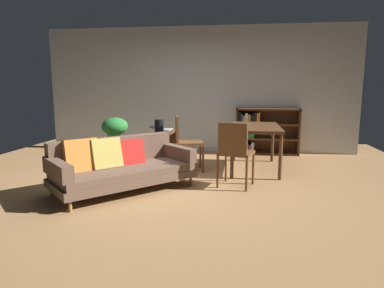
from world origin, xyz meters
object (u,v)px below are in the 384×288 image
Objects in this scene: open_laptop at (162,129)px; potted_floor_plant at (115,132)px; dining_chair_far at (185,140)px; dining_chair_near at (235,150)px; fabric_couch at (119,165)px; dining_table at (255,130)px; bookshelf at (262,131)px; desk_speaker at (159,126)px; media_console at (164,148)px.

potted_floor_plant is (-0.95, 0.06, -0.08)m from open_laptop.
dining_chair_far is (0.52, -0.59, -0.11)m from open_laptop.
potted_floor_plant is 1.62m from dining_chair_far.
dining_chair_near is (1.38, -1.47, -0.10)m from open_laptop.
dining_chair_near reaches higher than fabric_couch.
dining_table reaches higher than fabric_couch.
dining_table is 1.22m from dining_chair_far.
potted_floor_plant is 0.59× the size of dining_table.
dining_table is at bearing 74.50° from dining_chair_near.
dining_chair_far reaches higher than dining_chair_near.
dining_chair_near is (-0.32, -1.16, -0.14)m from dining_table.
open_laptop is 0.30× the size of bookshelf.
bookshelf is (1.86, 1.53, -0.26)m from desk_speaker.
dining_chair_near is at bearing -105.50° from dining_table.
potted_floor_plant is at bearing -159.72° from bookshelf.
dining_chair_near is at bearing 11.46° from fabric_couch.
fabric_couch is 1.69m from media_console.
dining_table is (1.70, -0.31, 0.04)m from open_laptop.
dining_chair_far is at bearing -48.33° from open_laptop.
open_laptop is at bearing 169.76° from dining_table.
dining_chair_near is at bearing -45.81° from dining_chair_far.
bookshelf is at bearing 39.44° from desk_speaker.
media_console is at bearing -10.23° from potted_floor_plant.
desk_speaker is at bearing -92.44° from media_console.
fabric_couch is 1.41m from dining_chair_far.
fabric_couch is 1.82m from open_laptop.
desk_speaker is 2.43m from bookshelf.
potted_floor_plant is at bearing 169.77° from media_console.
open_laptop is 0.80m from dining_chair_far.
bookshelf reaches higher than fabric_couch.
bookshelf reaches higher than potted_floor_plant.
fabric_couch is at bearing -168.54° from dining_chair_near.
dining_chair_near is (2.33, -1.53, -0.02)m from potted_floor_plant.
dining_chair_far reaches higher than fabric_couch.
open_laptop is 0.96m from potted_floor_plant.
dining_table is at bearing -98.32° from bookshelf.
dining_table is 1.45m from bookshelf.
desk_speaker is (-0.01, -0.29, 0.44)m from media_console.
bookshelf is (0.53, 2.59, -0.06)m from dining_chair_near.
bookshelf is (1.85, 1.24, 0.18)m from media_console.
potted_floor_plant is (-1.01, 0.18, 0.26)m from media_console.
dining_chair_near is 1.00× the size of dining_chair_far.
potted_floor_plant is at bearing 154.49° from desk_speaker.
dining_chair_far is at bearing 134.19° from dining_chair_near.
dining_table is at bearing -10.24° from open_laptop.
media_console is at bearing 135.01° from dining_chair_far.
dining_chair_near is 2.64m from bookshelf.
open_laptop is 1.71× the size of desk_speaker.
dining_chair_far is 0.71× the size of bookshelf.
open_laptop is 0.48× the size of potted_floor_plant.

